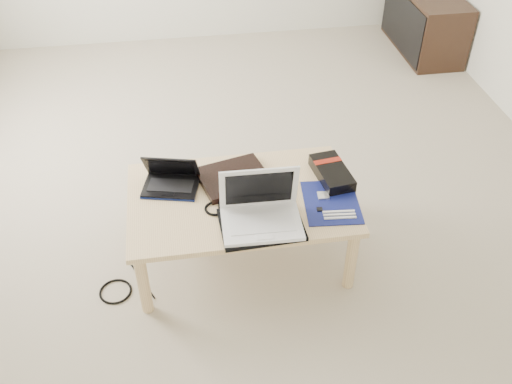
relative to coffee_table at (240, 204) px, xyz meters
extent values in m
plane|color=#C2B59D|center=(0.08, 0.74, -0.35)|extent=(4.00, 4.00, 0.00)
cube|color=silver|center=(0.08, -1.31, 0.95)|extent=(4.00, 0.10, 2.60)
cube|color=#E4C289|center=(0.00, 0.00, 0.03)|extent=(1.10, 0.70, 0.03)
cylinder|color=#E4C289|center=(-0.50, -0.30, -0.17)|extent=(0.06, 0.06, 0.37)
cylinder|color=#E4C289|center=(0.50, -0.30, -0.17)|extent=(0.06, 0.06, 0.37)
cylinder|color=#E4C289|center=(-0.50, 0.30, -0.17)|extent=(0.06, 0.06, 0.37)
cylinder|color=#E4C289|center=(0.50, 0.30, -0.17)|extent=(0.06, 0.06, 0.37)
cube|color=#352315|center=(1.86, 2.19, -0.10)|extent=(0.40, 0.90, 0.50)
cube|color=black|center=(1.66, 2.19, -0.10)|extent=(0.02, 0.86, 0.44)
cube|color=black|center=(-0.02, 0.13, 0.07)|extent=(0.39, 0.35, 0.03)
cube|color=black|center=(-0.33, 0.12, 0.06)|extent=(0.31, 0.25, 0.02)
cube|color=black|center=(-0.33, 0.12, 0.07)|extent=(0.24, 0.15, 0.00)
cube|color=black|center=(-0.35, 0.05, 0.07)|extent=(0.06, 0.04, 0.00)
cube|color=black|center=(-0.32, 0.17, 0.14)|extent=(0.29, 0.16, 0.16)
cube|color=black|center=(-0.32, 0.16, 0.14)|extent=(0.24, 0.13, 0.13)
cube|color=#0B153F|center=(-0.36, 0.03, 0.05)|extent=(0.27, 0.08, 0.01)
cube|color=black|center=(0.03, 0.02, 0.06)|extent=(0.30, 0.24, 0.01)
cube|color=white|center=(0.03, 0.02, 0.06)|extent=(0.24, 0.19, 0.00)
cube|color=silver|center=(0.24, -0.01, 0.06)|extent=(0.09, 0.22, 0.02)
cube|color=#A7A7AC|center=(0.24, -0.01, 0.07)|extent=(0.07, 0.18, 0.00)
cube|color=black|center=(0.07, -0.23, 0.06)|extent=(0.39, 0.29, 0.02)
cube|color=white|center=(0.07, -0.24, 0.08)|extent=(0.37, 0.26, 0.02)
cube|color=white|center=(0.07, -0.24, 0.09)|extent=(0.30, 0.15, 0.00)
cube|color=white|center=(0.06, -0.34, 0.09)|extent=(0.08, 0.04, 0.00)
cube|color=white|center=(0.07, -0.14, 0.21)|extent=(0.36, 0.07, 0.24)
cube|color=black|center=(0.07, -0.14, 0.21)|extent=(0.31, 0.05, 0.20)
cube|color=#0C104F|center=(0.43, -0.11, 0.05)|extent=(0.29, 0.35, 0.01)
cube|color=silver|center=(0.40, -0.07, 0.06)|extent=(0.06, 0.06, 0.01)
cube|color=orange|center=(0.51, -0.02, 0.06)|extent=(0.11, 0.02, 0.01)
cube|color=orange|center=(0.51, -0.04, 0.06)|extent=(0.11, 0.02, 0.01)
cube|color=silver|center=(0.44, -0.19, 0.06)|extent=(0.15, 0.02, 0.01)
cube|color=silver|center=(0.44, -0.21, 0.06)|extent=(0.15, 0.02, 0.01)
cube|color=silver|center=(0.44, -0.24, 0.06)|extent=(0.15, 0.02, 0.01)
cube|color=black|center=(0.36, -0.16, 0.06)|extent=(0.03, 0.03, 0.01)
cube|color=black|center=(0.48, 0.08, 0.08)|extent=(0.18, 0.31, 0.06)
cube|color=maroon|center=(0.47, 0.14, 0.11)|extent=(0.15, 0.05, 0.00)
torus|color=black|center=(-0.13, -0.08, 0.05)|extent=(0.13, 0.13, 0.01)
torus|color=black|center=(-0.66, -0.17, -0.35)|extent=(0.16, 0.16, 0.01)
cylinder|color=black|center=(-0.54, -0.09, -0.35)|extent=(0.15, 0.30, 0.01)
camera|label=1|loc=(-0.26, -2.12, 1.86)|focal=40.00mm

